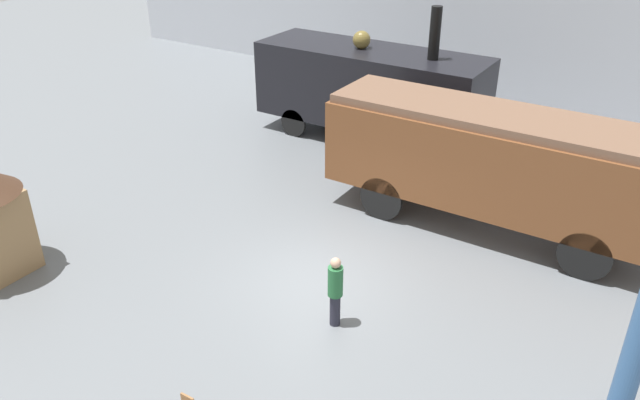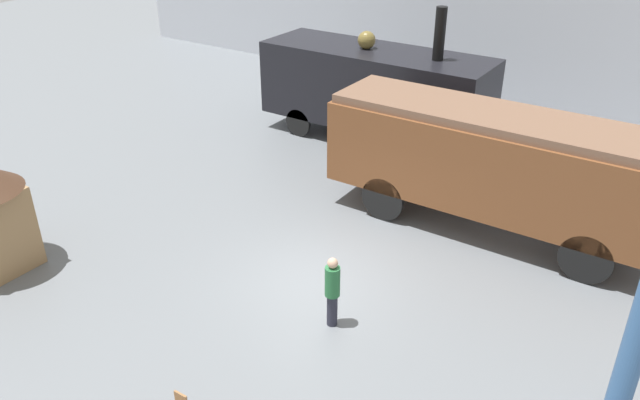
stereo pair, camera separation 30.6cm
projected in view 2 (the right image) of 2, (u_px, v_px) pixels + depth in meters
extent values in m
plane|color=slate|center=(317.00, 277.00, 15.76)|extent=(80.00, 80.00, 0.00)
cube|color=black|center=(375.00, 87.00, 22.77)|extent=(8.48, 2.75, 2.71)
cylinder|color=black|center=(440.00, 34.00, 20.57)|extent=(0.37, 0.37, 1.76)
sphere|color=brown|center=(367.00, 40.00, 22.19)|extent=(0.64, 0.64, 0.64)
cylinder|color=black|center=(420.00, 153.00, 21.28)|extent=(1.06, 0.12, 1.06)
cylinder|color=black|center=(450.00, 129.00, 23.21)|extent=(1.06, 0.12, 1.06)
cylinder|color=black|center=(298.00, 123.00, 23.76)|extent=(1.06, 0.12, 1.06)
cylinder|color=black|center=(335.00, 103.00, 25.69)|extent=(1.06, 0.12, 1.06)
cube|color=brown|center=(498.00, 164.00, 16.86)|extent=(9.42, 2.47, 2.38)
cube|color=brown|center=(504.00, 119.00, 16.24)|extent=(9.23, 2.27, 0.24)
cylinder|color=black|center=(585.00, 259.00, 15.27)|extent=(1.33, 0.12, 1.33)
cylinder|color=black|center=(606.00, 220.00, 17.00)|extent=(1.33, 0.12, 1.33)
cylinder|color=black|center=(382.00, 199.00, 18.03)|extent=(1.33, 0.12, 1.33)
cylinder|color=black|center=(418.00, 170.00, 19.75)|extent=(1.33, 0.12, 1.33)
cylinder|color=#262633|center=(332.00, 309.00, 13.96)|extent=(0.24, 0.24, 0.81)
cylinder|color=#266638|center=(332.00, 281.00, 13.59)|extent=(0.34, 0.34, 0.72)
sphere|color=tan|center=(333.00, 263.00, 13.37)|extent=(0.24, 0.24, 0.24)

